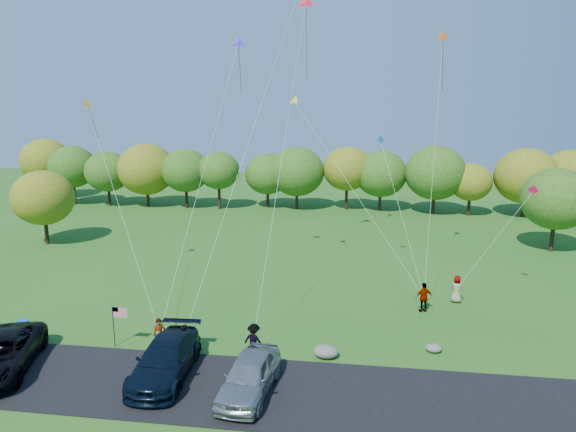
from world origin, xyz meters
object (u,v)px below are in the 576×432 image
minivan_navy (165,359)px  flyer_c (254,341)px  park_bench (13,331)px  minivan_silver (249,375)px  flyer_d (424,297)px  flyer_e (457,289)px  minivan_dark (0,354)px  flyer_b (185,339)px  flyer_a (160,335)px  trash_barrel (24,328)px

minivan_navy → flyer_c: (3.81, 2.57, -0.01)m
park_bench → minivan_silver: bearing=-29.6°
flyer_d → park_bench: 24.28m
flyer_e → flyer_d: bearing=55.0°
flyer_d → park_bench: bearing=-1.2°
minivan_navy → park_bench: bearing=162.6°
minivan_dark → flyer_b: 8.89m
minivan_dark → flyer_e: flyer_e is taller
minivan_navy → flyer_a: size_ratio=3.31×
minivan_navy → minivan_silver: 4.40m
minivan_dark → flyer_d: bearing=8.9°
minivan_navy → flyer_d: 16.52m
flyer_b → park_bench: bearing=-172.1°
flyer_c → trash_barrel: flyer_c is taller
flyer_a → trash_barrel: bearing=155.3°
minivan_dark → flyer_a: (6.90, 3.19, -0.04)m
minivan_dark → minivan_silver: bearing=-18.4°
trash_barrel → minivan_dark: bearing=-69.7°
flyer_e → park_bench: size_ratio=0.96×
minivan_navy → minivan_silver: minivan_silver is taller
flyer_b → flyer_d: 15.07m
minivan_navy → trash_barrel: 10.11m
minivan_silver → flyer_d: (8.96, 10.75, 0.04)m
park_bench → flyer_a: bearing=-15.8°
minivan_navy → park_bench: minivan_navy is taller
minivan_silver → flyer_e: size_ratio=2.76×
flyer_c → trash_barrel: 13.44m
flyer_a → flyer_e: flyer_e is taller
flyer_d → park_bench: (-23.16, -7.29, -0.38)m
minivan_silver → flyer_a: flyer_a is taller
minivan_dark → flyer_e: 26.88m
flyer_b → minivan_silver: bearing=-31.6°
minivan_dark → trash_barrel: minivan_dark is taller
flyer_d → park_bench: size_ratio=1.00×
flyer_d → park_bench: flyer_d is taller
flyer_d → flyer_a: bearing=7.8°
flyer_c → trash_barrel: (-13.42, 0.55, -0.44)m
flyer_c → flyer_b: bearing=18.3°
minivan_dark → minivan_navy: size_ratio=1.06×
flyer_e → flyer_a: bearing=44.1°
park_bench → trash_barrel: (0.28, 0.56, -0.10)m
flyer_a → flyer_e: size_ratio=0.98×
flyer_b → trash_barrel: 9.70m
flyer_a → park_bench: 8.57m
trash_barrel → flyer_e: bearing=18.9°
flyer_a → minivan_silver: bearing=-52.6°
minivan_navy → flyer_a: 2.89m
minivan_navy → trash_barrel: size_ratio=6.24×
minivan_navy → minivan_silver: bearing=-14.8°
flyer_b → flyer_e: 18.07m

